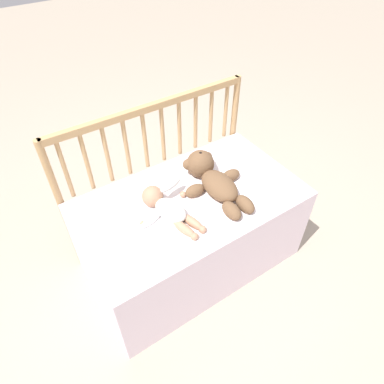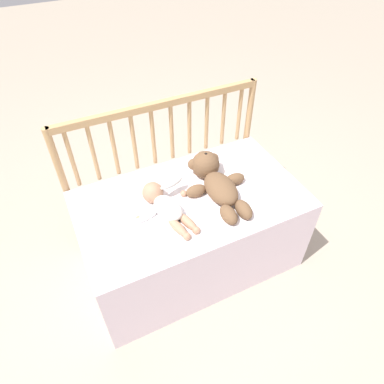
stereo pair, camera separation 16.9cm
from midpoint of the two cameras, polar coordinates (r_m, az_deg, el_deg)
ground_plane at (r=2.14m, az=-2.53°, el=-11.04°), size 12.00×12.00×0.00m
crib_mattress at (r=1.93m, az=-2.76°, el=-6.66°), size 1.15×0.66×0.51m
crib_rail at (r=1.91m, az=-8.77°, el=7.35°), size 1.15×0.04×0.89m
blanket at (r=1.72m, az=-1.89°, el=-1.73°), size 0.82×0.55×0.01m
teddy_bear at (r=1.76m, az=0.77°, el=2.14°), size 0.34×0.47×0.15m
baby at (r=1.65m, az=-7.17°, el=-2.73°), size 0.31×0.37×0.11m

